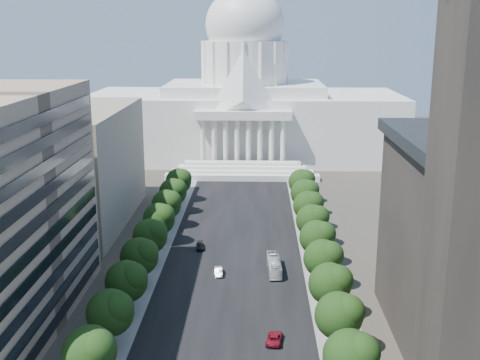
# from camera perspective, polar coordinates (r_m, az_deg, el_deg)

# --- Properties ---
(road_asphalt) EXTENTS (30.00, 260.00, 0.01)m
(road_asphalt) POSITION_cam_1_polar(r_m,az_deg,el_deg) (148.92, -0.37, -5.32)
(road_asphalt) COLOR black
(road_asphalt) RESTS_ON ground
(sidewalk_left) EXTENTS (8.00, 260.00, 0.02)m
(sidewalk_left) POSITION_cam_1_polar(r_m,az_deg,el_deg) (150.77, -7.64, -5.20)
(sidewalk_left) COLOR gray
(sidewalk_left) RESTS_ON ground
(sidewalk_right) EXTENTS (8.00, 260.00, 0.02)m
(sidewalk_right) POSITION_cam_1_polar(r_m,az_deg,el_deg) (149.48, 6.96, -5.35)
(sidewalk_right) COLOR gray
(sidewalk_right) RESTS_ON ground
(capitol) EXTENTS (120.00, 56.00, 73.00)m
(capitol) POSITION_cam_1_polar(r_m,az_deg,el_deg) (237.06, 0.45, 7.01)
(capitol) COLOR white
(capitol) RESTS_ON ground
(office_block_left_far) EXTENTS (38.00, 52.00, 30.00)m
(office_block_left_far) POSITION_cam_1_polar(r_m,az_deg,el_deg) (163.11, -17.36, 1.25)
(office_block_left_far) COLOR gray
(office_block_left_far) RESTS_ON ground
(tree_l_b) EXTENTS (7.79, 7.60, 9.97)m
(tree_l_b) POSITION_cam_1_polar(r_m,az_deg,el_deg) (88.79, -13.91, -15.48)
(tree_l_b) COLOR #33261C
(tree_l_b) RESTS_ON ground
(tree_l_c) EXTENTS (7.79, 7.60, 9.97)m
(tree_l_c) POSITION_cam_1_polar(r_m,az_deg,el_deg) (99.02, -12.05, -12.10)
(tree_l_c) COLOR #33261C
(tree_l_c) RESTS_ON ground
(tree_l_d) EXTENTS (7.79, 7.60, 9.97)m
(tree_l_d) POSITION_cam_1_polar(r_m,az_deg,el_deg) (109.61, -10.58, -9.34)
(tree_l_d) COLOR #33261C
(tree_l_d) RESTS_ON ground
(tree_l_e) EXTENTS (7.79, 7.60, 9.97)m
(tree_l_e) POSITION_cam_1_polar(r_m,az_deg,el_deg) (120.46, -9.39, -7.08)
(tree_l_e) COLOR #33261C
(tree_l_e) RESTS_ON ground
(tree_l_f) EXTENTS (7.79, 7.60, 9.97)m
(tree_l_f) POSITION_cam_1_polar(r_m,az_deg,el_deg) (131.51, -8.41, -5.19)
(tree_l_f) COLOR #33261C
(tree_l_f) RESTS_ON ground
(tree_l_g) EXTENTS (7.79, 7.60, 9.97)m
(tree_l_g) POSITION_cam_1_polar(r_m,az_deg,el_deg) (142.72, -7.58, -3.59)
(tree_l_g) COLOR #33261C
(tree_l_g) RESTS_ON ground
(tree_l_h) EXTENTS (7.79, 7.60, 9.97)m
(tree_l_h) POSITION_cam_1_polar(r_m,az_deg,el_deg) (154.04, -6.88, -2.23)
(tree_l_h) COLOR #33261C
(tree_l_h) RESTS_ON ground
(tree_l_i) EXTENTS (7.79, 7.60, 9.97)m
(tree_l_i) POSITION_cam_1_polar(r_m,az_deg,el_deg) (165.46, -6.28, -1.05)
(tree_l_i) COLOR #33261C
(tree_l_i) RESTS_ON ground
(tree_l_j) EXTENTS (7.79, 7.60, 9.97)m
(tree_l_j) POSITION_cam_1_polar(r_m,az_deg,el_deg) (176.96, -5.75, -0.03)
(tree_l_j) COLOR #33261C
(tree_l_j) RESTS_ON ground
(tree_r_b) EXTENTS (7.79, 7.60, 9.97)m
(tree_r_b) POSITION_cam_1_polar(r_m,az_deg,el_deg) (86.84, 10.65, -16.02)
(tree_r_b) COLOR #33261C
(tree_r_b) RESTS_ON ground
(tree_r_c) EXTENTS (7.79, 7.60, 9.97)m
(tree_r_c) POSITION_cam_1_polar(r_m,az_deg,el_deg) (97.28, 9.56, -12.47)
(tree_r_c) COLOR #33261C
(tree_r_c) RESTS_ON ground
(tree_r_d) EXTENTS (7.79, 7.60, 9.97)m
(tree_r_d) POSITION_cam_1_polar(r_m,az_deg,el_deg) (108.03, 8.71, -9.62)
(tree_r_d) COLOR #33261C
(tree_r_d) RESTS_ON ground
(tree_r_e) EXTENTS (7.79, 7.60, 9.97)m
(tree_r_e) POSITION_cam_1_polar(r_m,az_deg,el_deg) (119.03, 8.02, -7.29)
(tree_r_e) COLOR #33261C
(tree_r_e) RESTS_ON ground
(tree_r_f) EXTENTS (7.79, 7.60, 9.97)m
(tree_r_f) POSITION_cam_1_polar(r_m,az_deg,el_deg) (130.20, 7.46, -5.36)
(tree_r_f) COLOR #33261C
(tree_r_f) RESTS_ON ground
(tree_r_g) EXTENTS (7.79, 7.60, 9.97)m
(tree_r_g) POSITION_cam_1_polar(r_m,az_deg,el_deg) (141.51, 6.99, -3.73)
(tree_r_g) COLOR #33261C
(tree_r_g) RESTS_ON ground
(tree_r_h) EXTENTS (7.79, 7.60, 9.97)m
(tree_r_h) POSITION_cam_1_polar(r_m,az_deg,el_deg) (152.93, 6.59, -2.34)
(tree_r_h) COLOR #33261C
(tree_r_h) RESTS_ON ground
(tree_r_i) EXTENTS (7.79, 7.60, 9.97)m
(tree_r_i) POSITION_cam_1_polar(r_m,az_deg,el_deg) (164.43, 6.25, -1.15)
(tree_r_i) COLOR #33261C
(tree_r_i) RESTS_ON ground
(tree_r_j) EXTENTS (7.79, 7.60, 9.97)m
(tree_r_j) POSITION_cam_1_polar(r_m,az_deg,el_deg) (175.99, 5.95, -0.11)
(tree_r_j) COLOR #33261C
(tree_r_j) RESTS_ON ground
(streetlight_b) EXTENTS (2.61, 0.44, 9.00)m
(streetlight_b) POSITION_cam_1_polar(r_m,az_deg,el_deg) (97.08, 10.55, -13.00)
(streetlight_b) COLOR gray
(streetlight_b) RESTS_ON ground
(streetlight_c) EXTENTS (2.61, 0.44, 9.00)m
(streetlight_c) POSITION_cam_1_polar(r_m,az_deg,el_deg) (119.63, 8.76, -7.53)
(streetlight_c) COLOR gray
(streetlight_c) RESTS_ON ground
(streetlight_d) EXTENTS (2.61, 0.44, 9.00)m
(streetlight_d) POSITION_cam_1_polar(r_m,az_deg,el_deg) (142.99, 7.57, -3.82)
(streetlight_d) COLOR gray
(streetlight_d) RESTS_ON ground
(streetlight_e) EXTENTS (2.61, 0.44, 9.00)m
(streetlight_e) POSITION_cam_1_polar(r_m,az_deg,el_deg) (166.83, 6.72, -1.16)
(streetlight_e) COLOR gray
(streetlight_e) RESTS_ON ground
(streetlight_f) EXTENTS (2.61, 0.44, 9.00)m
(streetlight_f) POSITION_cam_1_polar(r_m,az_deg,el_deg) (190.97, 6.09, 0.83)
(streetlight_f) COLOR gray
(streetlight_f) RESTS_ON ground
(car_silver) EXTENTS (2.01, 4.59, 1.47)m
(car_silver) POSITION_cam_1_polar(r_m,az_deg,el_deg) (126.18, -2.07, -8.68)
(car_silver) COLOR #B8BCC1
(car_silver) RESTS_ON ground
(car_red) EXTENTS (3.12, 5.53, 1.46)m
(car_red) POSITION_cam_1_polar(r_m,az_deg,el_deg) (101.52, 3.28, -14.73)
(car_red) COLOR maroon
(car_red) RESTS_ON ground
(car_dark_b) EXTENTS (2.30, 4.60, 1.28)m
(car_dark_b) POSITION_cam_1_polar(r_m,az_deg,el_deg) (140.48, -3.79, -6.30)
(car_dark_b) COLOR black
(car_dark_b) RESTS_ON ground
(city_bus) EXTENTS (3.04, 11.00, 3.04)m
(city_bus) POSITION_cam_1_polar(r_m,az_deg,el_deg) (127.54, 3.25, -8.06)
(city_bus) COLOR silver
(city_bus) RESTS_ON ground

